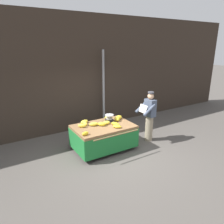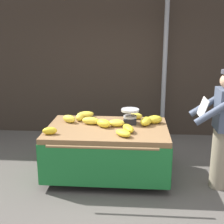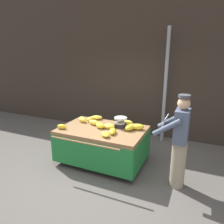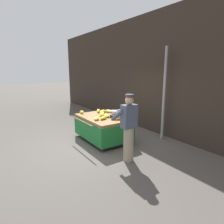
# 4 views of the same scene
# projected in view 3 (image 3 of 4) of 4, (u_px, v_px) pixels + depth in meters

# --- Properties ---
(ground_plane) EXTENTS (60.00, 60.00, 0.00)m
(ground_plane) POSITION_uv_depth(u_px,v_px,m) (99.00, 176.00, 4.19)
(ground_plane) COLOR #514C47
(back_wall) EXTENTS (16.00, 0.24, 4.27)m
(back_wall) POSITION_uv_depth(u_px,v_px,m) (141.00, 61.00, 5.95)
(back_wall) COLOR #332821
(back_wall) RESTS_ON ground
(street_pole) EXTENTS (0.09, 0.09, 3.01)m
(street_pole) POSITION_uv_depth(u_px,v_px,m) (165.00, 87.00, 5.48)
(street_pole) COLOR gray
(street_pole) RESTS_ON ground
(banana_cart) EXTENTS (1.85, 1.41, 0.79)m
(banana_cart) POSITION_uv_depth(u_px,v_px,m) (102.00, 137.00, 4.58)
(banana_cart) COLOR olive
(banana_cart) RESTS_ON ground
(weighing_scale) EXTENTS (0.28, 0.28, 0.24)m
(weighing_scale) POSITION_uv_depth(u_px,v_px,m) (121.00, 122.00, 4.55)
(weighing_scale) COLOR black
(weighing_scale) RESTS_ON banana_cart
(banana_bunch_0) EXTENTS (0.23, 0.15, 0.11)m
(banana_bunch_0) POSITION_uv_depth(u_px,v_px,m) (62.00, 127.00, 4.49)
(banana_bunch_0) COLOR gold
(banana_bunch_0) RESTS_ON banana_cart
(banana_bunch_1) EXTENTS (0.14, 0.21, 0.12)m
(banana_bunch_1) POSITION_uv_depth(u_px,v_px,m) (90.00, 119.00, 4.97)
(banana_bunch_1) COLOR yellow
(banana_bunch_1) RESTS_ON banana_cart
(banana_bunch_2) EXTENTS (0.24, 0.30, 0.13)m
(banana_bunch_2) POSITION_uv_depth(u_px,v_px,m) (130.00, 127.00, 4.40)
(banana_bunch_2) COLOR yellow
(banana_bunch_2) RESTS_ON banana_cart
(banana_bunch_3) EXTENTS (0.27, 0.22, 0.12)m
(banana_bunch_3) POSITION_uv_depth(u_px,v_px,m) (82.00, 120.00, 4.93)
(banana_bunch_3) COLOR yellow
(banana_bunch_3) RESTS_ON banana_cart
(banana_bunch_4) EXTENTS (0.24, 0.14, 0.11)m
(banana_bunch_4) POSITION_uv_depth(u_px,v_px,m) (128.00, 122.00, 4.76)
(banana_bunch_4) COLOR yellow
(banana_bunch_4) RESTS_ON banana_cart
(banana_bunch_5) EXTENTS (0.29, 0.29, 0.09)m
(banana_bunch_5) POSITION_uv_depth(u_px,v_px,m) (105.00, 134.00, 4.08)
(banana_bunch_5) COLOR yellow
(banana_bunch_5) RESTS_ON banana_cart
(banana_bunch_6) EXTENTS (0.23, 0.33, 0.10)m
(banana_bunch_6) POSITION_uv_depth(u_px,v_px,m) (112.00, 131.00, 4.23)
(banana_bunch_6) COLOR gold
(banana_bunch_6) RESTS_ON banana_cart
(banana_bunch_7) EXTENTS (0.33, 0.27, 0.10)m
(banana_bunch_7) POSITION_uv_depth(u_px,v_px,m) (96.00, 118.00, 5.12)
(banana_bunch_7) COLOR yellow
(banana_bunch_7) RESTS_ON banana_cart
(banana_bunch_8) EXTENTS (0.26, 0.18, 0.10)m
(banana_bunch_8) POSITION_uv_depth(u_px,v_px,m) (109.00, 126.00, 4.51)
(banana_bunch_8) COLOR yellow
(banana_bunch_8) RESTS_ON banana_cart
(banana_bunch_9) EXTENTS (0.30, 0.18, 0.12)m
(banana_bunch_9) POSITION_uv_depth(u_px,v_px,m) (94.00, 123.00, 4.73)
(banana_bunch_9) COLOR yellow
(banana_bunch_9) RESTS_ON banana_cart
(banana_bunch_10) EXTENTS (0.29, 0.27, 0.12)m
(banana_bunch_10) POSITION_uv_depth(u_px,v_px,m) (100.00, 125.00, 4.53)
(banana_bunch_10) COLOR yellow
(banana_bunch_10) RESTS_ON banana_cart
(banana_bunch_11) EXTENTS (0.29, 0.24, 0.13)m
(banana_bunch_11) POSITION_uv_depth(u_px,v_px,m) (138.00, 127.00, 4.44)
(banana_bunch_11) COLOR yellow
(banana_bunch_11) RESTS_ON banana_cart
(vendor_person) EXTENTS (0.58, 0.51, 1.71)m
(vendor_person) POSITION_uv_depth(u_px,v_px,m) (179.00, 142.00, 3.65)
(vendor_person) COLOR gray
(vendor_person) RESTS_ON ground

